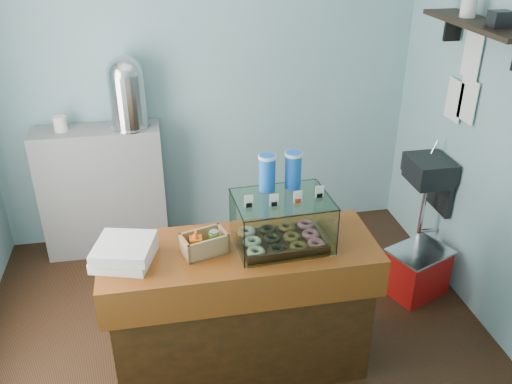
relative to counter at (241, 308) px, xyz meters
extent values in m
plane|color=black|center=(0.00, 0.25, -0.46)|extent=(3.50, 3.50, 0.00)
cube|color=#7CABB5|center=(0.00, 1.75, 0.94)|extent=(3.50, 0.04, 2.80)
cube|color=#7CABB5|center=(0.00, -1.25, 0.94)|extent=(3.50, 0.04, 2.80)
cube|color=#7CABB5|center=(1.75, 0.25, 0.94)|extent=(0.04, 3.00, 2.80)
cube|color=black|center=(1.58, 0.80, 0.44)|extent=(0.30, 0.35, 0.15)
cube|color=black|center=(1.71, 0.80, 0.24)|extent=(0.04, 0.30, 0.35)
cylinder|color=silver|center=(1.65, 0.90, 0.56)|extent=(0.02, 0.02, 0.12)
cylinder|color=silver|center=(1.58, 0.80, 0.09)|extent=(0.04, 0.04, 0.45)
cube|color=black|center=(1.60, 0.55, 1.54)|extent=(0.25, 1.00, 0.03)
cube|color=black|center=(1.67, 0.95, 1.44)|extent=(0.12, 0.03, 0.18)
cube|color=white|center=(1.73, 0.70, 0.99)|extent=(0.01, 0.21, 0.30)
cube|color=white|center=(1.73, 0.87, 0.94)|extent=(0.01, 0.21, 0.30)
cube|color=white|center=(1.73, 0.75, 1.29)|extent=(0.01, 0.21, 0.30)
cube|color=#47240D|center=(0.00, 0.00, -0.04)|extent=(1.50, 0.56, 0.84)
cube|color=#481C09|center=(0.00, 0.00, 0.41)|extent=(1.60, 0.60, 0.06)
cube|color=#481C09|center=(0.00, -0.28, 0.29)|extent=(1.60, 0.04, 0.18)
cube|color=gray|center=(-0.90, 1.57, 0.09)|extent=(1.00, 0.32, 1.10)
cube|color=black|center=(0.25, 0.00, 0.45)|extent=(0.50, 0.37, 0.02)
torus|color=beige|center=(0.07, -0.12, 0.48)|extent=(0.10, 0.10, 0.03)
torus|color=black|center=(0.19, -0.11, 0.48)|extent=(0.10, 0.10, 0.03)
torus|color=brown|center=(0.31, -0.11, 0.48)|extent=(0.10, 0.10, 0.03)
torus|color=#CC6077|center=(0.43, -0.10, 0.48)|extent=(0.10, 0.10, 0.03)
torus|color=beige|center=(0.07, -0.01, 0.48)|extent=(0.10, 0.10, 0.03)
torus|color=black|center=(0.19, 0.00, 0.48)|extent=(0.10, 0.10, 0.03)
torus|color=brown|center=(0.31, 0.00, 0.48)|extent=(0.10, 0.10, 0.03)
torus|color=#CC6077|center=(0.42, 0.01, 0.48)|extent=(0.10, 0.10, 0.03)
torus|color=beige|center=(0.06, 0.10, 0.48)|extent=(0.10, 0.10, 0.03)
torus|color=black|center=(0.18, 0.11, 0.48)|extent=(0.10, 0.10, 0.03)
torus|color=brown|center=(0.30, 0.11, 0.48)|extent=(0.10, 0.10, 0.03)
torus|color=#CC6077|center=(0.42, 0.12, 0.48)|extent=(0.10, 0.10, 0.03)
cube|color=white|center=(0.26, -0.19, 0.59)|extent=(0.53, 0.04, 0.29)
cube|color=white|center=(0.24, 0.19, 0.59)|extent=(0.53, 0.04, 0.29)
cube|color=white|center=(-0.02, -0.01, 0.59)|extent=(0.03, 0.39, 0.29)
cube|color=white|center=(0.51, 0.02, 0.59)|extent=(0.03, 0.39, 0.29)
cube|color=white|center=(0.25, 0.00, 0.73)|extent=(0.56, 0.43, 0.01)
cube|color=white|center=(0.04, -0.06, 0.77)|extent=(0.05, 0.01, 0.07)
cube|color=black|center=(0.04, -0.06, 0.75)|extent=(0.03, 0.02, 0.02)
cube|color=white|center=(0.18, -0.05, 0.77)|extent=(0.05, 0.01, 0.07)
cube|color=black|center=(0.18, -0.05, 0.75)|extent=(0.03, 0.02, 0.02)
cube|color=white|center=(0.32, -0.04, 0.77)|extent=(0.05, 0.01, 0.07)
cube|color=#B9290E|center=(0.32, -0.04, 0.75)|extent=(0.03, 0.02, 0.02)
cube|color=white|center=(0.45, -0.04, 0.77)|extent=(0.05, 0.01, 0.07)
cube|color=black|center=(0.45, -0.04, 0.75)|extent=(0.03, 0.02, 0.02)
cylinder|color=blue|center=(0.18, 0.12, 0.85)|extent=(0.09, 0.09, 0.22)
cylinder|color=white|center=(0.18, 0.12, 0.95)|extent=(0.10, 0.10, 0.02)
cylinder|color=blue|center=(0.34, 0.13, 0.85)|extent=(0.09, 0.09, 0.22)
cylinder|color=white|center=(0.34, 0.13, 0.95)|extent=(0.10, 0.10, 0.02)
cube|color=tan|center=(-0.20, -0.01, 0.45)|extent=(0.28, 0.22, 0.01)
cube|color=tan|center=(-0.18, -0.08, 0.50)|extent=(0.24, 0.09, 0.12)
cube|color=tan|center=(-0.22, 0.05, 0.50)|extent=(0.24, 0.09, 0.12)
cube|color=tan|center=(-0.32, -0.05, 0.50)|extent=(0.06, 0.15, 0.12)
cube|color=tan|center=(-0.09, 0.02, 0.50)|extent=(0.06, 0.15, 0.12)
imported|color=orange|center=(-0.25, -0.03, 0.53)|extent=(0.09, 0.09, 0.15)
cylinder|color=#418023|center=(-0.15, 0.01, 0.50)|extent=(0.06, 0.06, 0.10)
cylinder|color=silver|center=(-0.15, 0.01, 0.56)|extent=(0.05, 0.05, 0.01)
cube|color=white|center=(-0.65, -0.01, 0.47)|extent=(0.38, 0.38, 0.06)
cube|color=white|center=(-0.64, -0.02, 0.53)|extent=(0.37, 0.37, 0.06)
cylinder|color=silver|center=(-0.62, 1.56, 0.65)|extent=(0.31, 0.31, 0.01)
cylinder|color=silver|center=(-0.62, 1.56, 0.86)|extent=(0.28, 0.28, 0.42)
sphere|color=silver|center=(-0.62, 1.56, 1.07)|extent=(0.28, 0.28, 0.28)
cube|color=red|center=(1.43, 0.49, -0.28)|extent=(0.50, 0.44, 0.36)
cube|color=silver|center=(1.43, 0.49, -0.09)|extent=(0.52, 0.47, 0.02)
camera|label=1|loc=(-0.39, -2.59, 2.17)|focal=38.00mm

